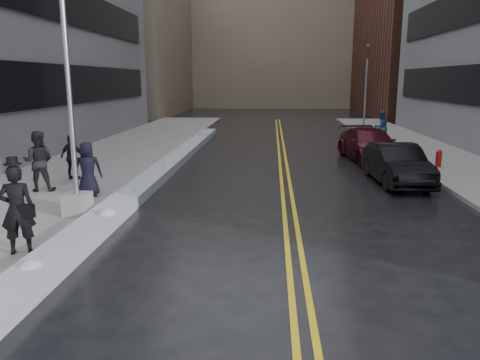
% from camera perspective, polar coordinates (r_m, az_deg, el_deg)
% --- Properties ---
extents(ground, '(160.00, 160.00, 0.00)m').
position_cam_1_polar(ground, '(10.84, -6.82, -8.29)').
color(ground, black).
rests_on(ground, ground).
extents(sidewalk_west, '(5.50, 50.00, 0.15)m').
position_cam_1_polar(sidewalk_west, '(21.73, -16.95, 1.84)').
color(sidewalk_west, gray).
rests_on(sidewalk_west, ground).
extents(sidewalk_east, '(4.00, 50.00, 0.15)m').
position_cam_1_polar(sidewalk_east, '(21.85, 25.44, 1.24)').
color(sidewalk_east, gray).
rests_on(sidewalk_east, ground).
extents(lane_line_left, '(0.12, 50.00, 0.01)m').
position_cam_1_polar(lane_line_left, '(20.33, 4.94, 1.45)').
color(lane_line_left, gold).
rests_on(lane_line_left, ground).
extents(lane_line_right, '(0.12, 50.00, 0.01)m').
position_cam_1_polar(lane_line_right, '(20.34, 5.79, 1.43)').
color(lane_line_right, gold).
rests_on(lane_line_right, ground).
extents(snow_ridge, '(0.90, 30.00, 0.34)m').
position_cam_1_polar(snow_ridge, '(18.85, -9.70, 0.98)').
color(snow_ridge, silver).
rests_on(snow_ridge, ground).
extents(building_west_far, '(14.00, 22.00, 18.00)m').
position_cam_1_polar(building_west_far, '(56.97, -14.62, 17.07)').
color(building_west_far, gray).
rests_on(building_west_far, ground).
extents(building_far, '(36.00, 16.00, 22.00)m').
position_cam_1_polar(building_far, '(70.35, 4.11, 18.05)').
color(building_far, gray).
rests_on(building_far, ground).
extents(lamppost, '(0.65, 0.65, 7.62)m').
position_cam_1_polar(lamppost, '(13.14, -19.83, 6.04)').
color(lamppost, gray).
rests_on(lamppost, sidewalk_west).
extents(fire_hydrant, '(0.26, 0.26, 0.73)m').
position_cam_1_polar(fire_hydrant, '(21.42, 23.06, 2.54)').
color(fire_hydrant, maroon).
rests_on(fire_hydrant, sidewalk_east).
extents(traffic_signal, '(0.16, 0.20, 6.00)m').
position_cam_1_polar(traffic_signal, '(34.60, 15.09, 11.16)').
color(traffic_signal, gray).
rests_on(traffic_signal, sidewalk_east).
extents(pedestrian_fedora, '(0.80, 0.65, 1.91)m').
position_cam_1_polar(pedestrian_fedora, '(10.84, -25.52, -3.29)').
color(pedestrian_fedora, black).
rests_on(pedestrian_fedora, sidewalk_west).
extents(pedestrian_b, '(1.11, 0.95, 1.99)m').
position_cam_1_polar(pedestrian_b, '(16.71, -23.36, 2.12)').
color(pedestrian_b, black).
rests_on(pedestrian_b, sidewalk_west).
extents(pedestrian_c, '(0.98, 0.78, 1.74)m').
position_cam_1_polar(pedestrian_c, '(15.37, -18.08, 1.25)').
color(pedestrian_c, black).
rests_on(pedestrian_c, sidewalk_west).
extents(pedestrian_d, '(1.04, 0.64, 1.66)m').
position_cam_1_polar(pedestrian_d, '(18.22, -19.76, 2.63)').
color(pedestrian_d, black).
rests_on(pedestrian_d, sidewalk_west).
extents(pedestrian_east, '(1.10, 0.99, 1.87)m').
position_cam_1_polar(pedestrian_east, '(28.09, 16.82, 6.17)').
color(pedestrian_east, navy).
rests_on(pedestrian_east, sidewalk_east).
extents(car_black, '(1.79, 4.51, 1.46)m').
position_cam_1_polar(car_black, '(18.08, 18.57, 1.85)').
color(car_black, black).
rests_on(car_black, ground).
extents(car_maroon, '(2.69, 5.36, 1.49)m').
position_cam_1_polar(car_maroon, '(22.99, 15.52, 4.17)').
color(car_maroon, '#3D0913').
rests_on(car_maroon, ground).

